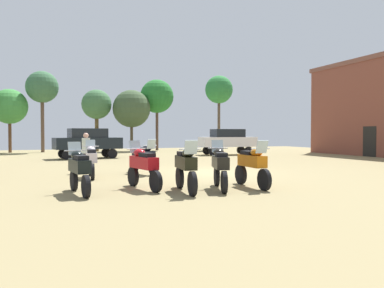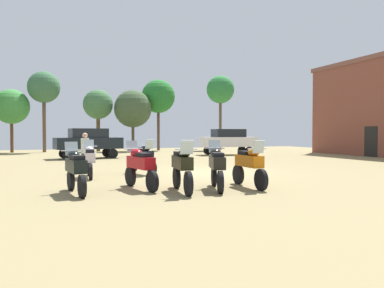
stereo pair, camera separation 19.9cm
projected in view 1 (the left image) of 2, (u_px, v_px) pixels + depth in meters
name	position (u px, v px, depth m)	size (l,w,h in m)	color
ground_plane	(209.00, 172.00, 16.31)	(44.00, 52.00, 0.02)	#8A7A51
motorcycle_1	(143.00, 165.00, 11.35)	(0.74, 2.15, 1.46)	black
motorcycle_2	(144.00, 157.00, 15.52)	(0.82, 2.14, 1.45)	black
motorcycle_3	(186.00, 166.00, 10.76)	(0.62, 2.18, 1.51)	black
motorcycle_5	(252.00, 164.00, 11.69)	(0.62, 2.15, 1.48)	black
motorcycle_6	(79.00, 169.00, 10.42)	(0.65, 2.08, 1.44)	black
motorcycle_7	(91.00, 159.00, 14.24)	(0.62, 2.11, 1.44)	black
motorcycle_8	(220.00, 165.00, 11.27)	(0.83, 2.12, 1.48)	black
car_1	(227.00, 140.00, 29.29)	(4.41, 2.09, 2.00)	black
car_3	(88.00, 141.00, 25.08)	(4.52, 2.42, 2.00)	black
person_2	(86.00, 149.00, 16.05)	(0.35, 0.35, 1.70)	#2E293D
tree_3	(131.00, 109.00, 35.19)	(3.51, 3.51, 5.74)	#4C412E
tree_4	(157.00, 97.00, 36.85)	(3.28, 3.28, 6.94)	brown
tree_5	(219.00, 90.00, 38.02)	(2.81, 2.81, 7.51)	brown
tree_6	(10.00, 107.00, 32.38)	(3.01, 3.01, 5.50)	brown
tree_7	(42.00, 88.00, 32.97)	(2.78, 2.78, 7.14)	brown
tree_8	(97.00, 105.00, 34.64)	(2.73, 2.73, 5.71)	brown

